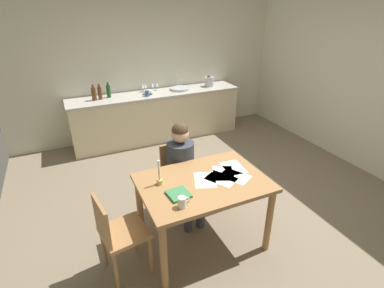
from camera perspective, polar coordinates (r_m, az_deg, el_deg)
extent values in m
cube|color=#7A6B56|center=(4.04, 4.07, -11.06)|extent=(5.20, 5.20, 0.04)
cube|color=beige|center=(5.74, -8.34, 14.60)|extent=(5.20, 0.12, 2.60)
cube|color=beige|center=(5.17, 31.29, 9.90)|extent=(0.12, 5.20, 2.60)
cube|color=beige|center=(5.65, -6.69, 5.30)|extent=(3.12, 0.60, 0.86)
cube|color=#B7B2A8|center=(5.50, -6.93, 9.68)|extent=(3.16, 0.64, 0.04)
cube|color=#9E7042|center=(2.97, 2.16, -7.52)|extent=(1.27, 0.89, 0.04)
cylinder|color=#9E7042|center=(2.78, -5.49, -21.08)|extent=(0.07, 0.07, 0.75)
cylinder|color=#9E7042|center=(3.22, 14.72, -14.24)|extent=(0.07, 0.07, 0.75)
cylinder|color=#9E7042|center=(3.34, -10.06, -12.02)|extent=(0.07, 0.07, 0.75)
cylinder|color=#9E7042|center=(3.71, 7.35, -7.53)|extent=(0.07, 0.07, 0.75)
cube|color=#9E7042|center=(3.63, -2.31, -6.87)|extent=(0.41, 0.41, 0.04)
cube|color=#9E7042|center=(3.67, -3.53, -2.68)|extent=(0.36, 0.04, 0.40)
cylinder|color=#9E7042|center=(3.58, -3.68, -11.87)|extent=(0.04, 0.04, 0.43)
cylinder|color=#9E7042|center=(3.69, 1.29, -10.49)|extent=(0.04, 0.04, 0.43)
cylinder|color=#9E7042|center=(3.83, -5.64, -9.03)|extent=(0.04, 0.04, 0.43)
cylinder|color=#9E7042|center=(3.94, -0.97, -7.84)|extent=(0.04, 0.04, 0.43)
cylinder|color=#333842|center=(3.48, -2.26, -3.44)|extent=(0.33, 0.33, 0.50)
sphere|color=#D8AD8C|center=(3.31, -2.37, 1.99)|extent=(0.20, 0.20, 0.20)
sphere|color=#473323|center=(3.30, -2.38, 2.63)|extent=(0.19, 0.19, 0.19)
cylinder|color=#383847|center=(3.43, -2.14, -8.77)|extent=(0.14, 0.38, 0.13)
cylinder|color=#383847|center=(3.43, -0.76, -13.49)|extent=(0.10, 0.10, 0.45)
cylinder|color=#383847|center=(3.49, 0.29, -8.12)|extent=(0.14, 0.38, 0.13)
cylinder|color=#383847|center=(3.49, 1.68, -12.77)|extent=(0.10, 0.10, 0.45)
cube|color=#9E7042|center=(2.91, -13.00, -16.31)|extent=(0.46, 0.46, 0.04)
cube|color=#9E7042|center=(2.74, -17.13, -14.23)|extent=(0.09, 0.36, 0.40)
cylinder|color=#9E7042|center=(3.01, -8.02, -20.61)|extent=(0.04, 0.04, 0.47)
cylinder|color=#9E7042|center=(3.23, -10.81, -16.79)|extent=(0.04, 0.04, 0.47)
cylinder|color=#9E7042|center=(2.93, -14.48, -22.88)|extent=(0.04, 0.04, 0.47)
cylinder|color=#9E7042|center=(3.17, -16.75, -18.73)|extent=(0.04, 0.04, 0.47)
cylinder|color=white|center=(2.59, -1.93, -11.22)|extent=(0.08, 0.08, 0.10)
torus|color=white|center=(2.60, -1.05, -10.90)|extent=(0.07, 0.01, 0.07)
cylinder|color=gold|center=(2.91, -6.29, -7.33)|extent=(0.06, 0.06, 0.05)
cylinder|color=white|center=(2.84, -6.42, -5.10)|extent=(0.02, 0.02, 0.21)
cube|color=#387D4A|center=(2.76, -2.63, -9.70)|extent=(0.21, 0.22, 0.02)
cube|color=white|center=(2.98, 2.53, -6.97)|extent=(0.30, 0.35, 0.00)
cube|color=white|center=(3.21, 8.02, -4.54)|extent=(0.24, 0.31, 0.00)
cube|color=white|center=(3.01, 5.68, -6.70)|extent=(0.33, 0.36, 0.00)
cube|color=white|center=(3.06, 8.30, -6.22)|extent=(0.33, 0.36, 0.00)
cube|color=white|center=(3.10, 6.08, -5.65)|extent=(0.31, 0.36, 0.00)
cylinder|color=#B2B7BC|center=(5.65, -2.37, 10.69)|extent=(0.36, 0.36, 0.04)
cylinder|color=silver|center=(5.77, -3.01, 12.02)|extent=(0.02, 0.02, 0.24)
cylinder|color=#593319|center=(5.25, -18.51, 9.19)|extent=(0.08, 0.08, 0.21)
cylinder|color=#593319|center=(5.22, -18.72, 10.59)|extent=(0.03, 0.03, 0.05)
cylinder|color=#593319|center=(5.28, -17.44, 9.40)|extent=(0.07, 0.07, 0.21)
cylinder|color=#593319|center=(5.24, -17.63, 10.78)|extent=(0.03, 0.03, 0.05)
cylinder|color=#194C23|center=(5.35, -15.89, 9.80)|extent=(0.07, 0.07, 0.21)
cylinder|color=#194C23|center=(5.32, -16.06, 11.14)|extent=(0.03, 0.03, 0.05)
ellipsoid|color=white|center=(5.42, -8.45, 10.00)|extent=(0.19, 0.19, 0.08)
cylinder|color=#B7BABF|center=(5.89, 3.36, 12.01)|extent=(0.18, 0.18, 0.18)
cone|color=#262628|center=(5.86, 3.39, 13.05)|extent=(0.11, 0.11, 0.04)
cylinder|color=silver|center=(5.65, -6.82, 10.36)|extent=(0.06, 0.06, 0.00)
cylinder|color=silver|center=(5.64, -6.84, 10.72)|extent=(0.01, 0.01, 0.07)
cone|color=silver|center=(5.63, -6.88, 11.46)|extent=(0.07, 0.07, 0.08)
cylinder|color=silver|center=(5.63, -7.71, 10.24)|extent=(0.06, 0.06, 0.00)
cylinder|color=silver|center=(5.62, -7.73, 10.60)|extent=(0.01, 0.01, 0.07)
cone|color=silver|center=(5.60, -7.78, 11.34)|extent=(0.07, 0.07, 0.08)
cylinder|color=silver|center=(5.59, -9.07, 10.04)|extent=(0.06, 0.06, 0.00)
cylinder|color=silver|center=(5.58, -9.10, 10.41)|extent=(0.01, 0.01, 0.07)
cone|color=silver|center=(5.56, -9.15, 11.15)|extent=(0.07, 0.07, 0.08)
cylinder|color=silver|center=(5.58, -9.54, 9.98)|extent=(0.06, 0.06, 0.00)
cylinder|color=silver|center=(5.57, -9.57, 10.34)|extent=(0.01, 0.01, 0.07)
cone|color=silver|center=(5.55, -9.62, 11.09)|extent=(0.07, 0.07, 0.08)
cylinder|color=#33598C|center=(5.29, -8.70, 9.70)|extent=(0.07, 0.07, 0.10)
torus|color=#33598C|center=(5.30, -8.28, 9.81)|extent=(0.07, 0.01, 0.07)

